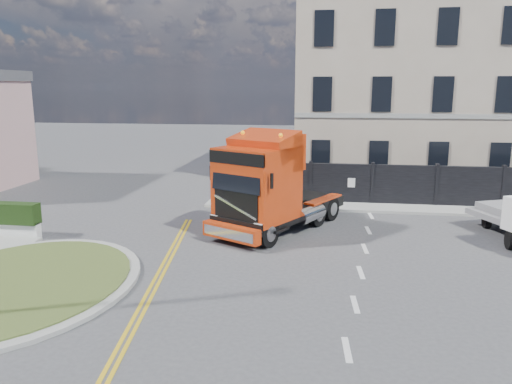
# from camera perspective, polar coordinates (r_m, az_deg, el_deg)

# --- Properties ---
(ground) EXTENTS (120.00, 120.00, 0.00)m
(ground) POSITION_cam_1_polar(r_m,az_deg,el_deg) (16.51, 1.41, -8.16)
(ground) COLOR #424244
(ground) RESTS_ON ground
(traffic_island) EXTENTS (6.80, 6.80, 0.17)m
(traffic_island) POSITION_cam_1_polar(r_m,az_deg,el_deg) (16.22, -25.77, -9.47)
(traffic_island) COLOR #979892
(traffic_island) RESTS_ON ground
(hoarding_fence) EXTENTS (18.80, 0.25, 2.00)m
(hoarding_fence) POSITION_cam_1_polar(r_m,az_deg,el_deg) (25.29, 18.89, 0.63)
(hoarding_fence) COLOR black
(hoarding_fence) RESTS_ON ground
(georgian_building) EXTENTS (12.30, 10.30, 12.80)m
(georgian_building) POSITION_cam_1_polar(r_m,az_deg,el_deg) (32.17, 16.07, 11.65)
(georgian_building) COLOR #BFAE97
(georgian_building) RESTS_ON ground
(pavement_far) EXTENTS (20.00, 1.60, 0.12)m
(pavement_far) POSITION_cam_1_polar(r_m,az_deg,el_deg) (24.52, 17.85, -1.89)
(pavement_far) COLOR #979892
(pavement_far) RESTS_ON ground
(truck) EXTENTS (5.27, 6.92, 3.93)m
(truck) POSITION_cam_1_polar(r_m,az_deg,el_deg) (19.38, 1.24, 0.28)
(truck) COLOR black
(truck) RESTS_ON ground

